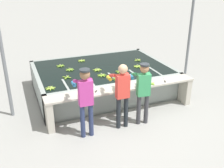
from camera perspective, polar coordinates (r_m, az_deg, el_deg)
ground_plane at (r=7.08m, az=3.23°, el=-7.47°), size 80.00×80.00×0.00m
wash_tank at (r=8.48m, az=-2.14°, el=1.03°), size 4.16×2.95×0.83m
work_ledge at (r=6.98m, az=2.56°, el=-2.45°), size 4.16×0.45×0.83m
worker_0 at (r=5.92m, az=-5.80°, el=-2.68°), size 0.42×0.72×1.69m
worker_1 at (r=6.27m, az=2.20°, el=-1.39°), size 0.41×0.72×1.66m
worker_2 at (r=6.49m, az=6.77°, el=-0.89°), size 0.47×0.74×1.61m
banana_bunch_floating_0 at (r=9.00m, az=5.59°, el=5.22°), size 0.28×0.28×0.08m
banana_bunch_floating_1 at (r=7.35m, az=1.08°, el=1.12°), size 0.28×0.27×0.08m
banana_bunch_floating_2 at (r=8.05m, az=-3.26°, el=3.08°), size 0.27×0.28×0.08m
banana_bunch_floating_3 at (r=6.94m, az=-13.30°, el=-0.89°), size 0.28×0.28×0.08m
banana_bunch_floating_4 at (r=7.57m, az=-9.82°, el=1.44°), size 0.24×0.24×0.08m
banana_bunch_floating_5 at (r=8.55m, az=-11.15°, el=3.91°), size 0.27×0.28×0.08m
banana_bunch_floating_6 at (r=8.16m, az=-9.16°, el=3.10°), size 0.28×0.28×0.08m
banana_bunch_floating_7 at (r=7.62m, az=-2.24°, el=1.92°), size 0.28×0.28×0.08m
banana_bunch_floating_8 at (r=8.38m, az=5.56°, el=3.84°), size 0.27×0.28×0.08m
banana_bunch_floating_9 at (r=8.54m, az=7.51°, el=4.14°), size 0.27×0.27×0.08m
banana_bunch_floating_10 at (r=8.96m, az=-6.65°, el=5.08°), size 0.28×0.28×0.08m
banana_bunch_floating_11 at (r=7.90m, az=1.62°, el=2.74°), size 0.26×0.28×0.08m
banana_bunch_ledge_0 at (r=7.10m, az=8.30°, el=0.08°), size 0.28×0.27×0.08m
knife_0 at (r=6.67m, az=-3.31°, el=-1.37°), size 0.25×0.29×0.02m
knife_1 at (r=7.40m, az=11.41°, el=0.75°), size 0.18×0.33×0.02m
support_post_left at (r=7.10m, az=-22.55°, el=5.01°), size 0.09×0.09×3.20m
support_post_right at (r=9.54m, az=16.53°, el=10.12°), size 0.09×0.09×3.20m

